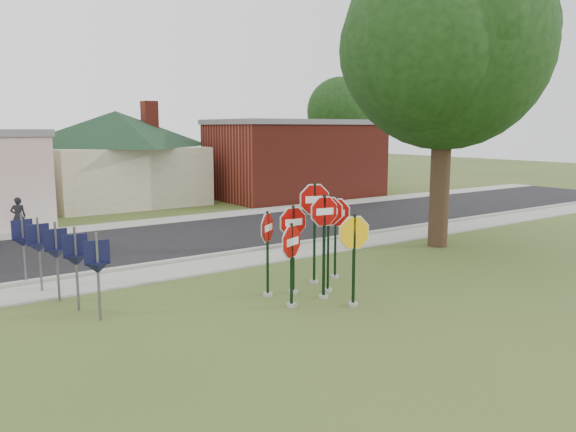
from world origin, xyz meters
TOP-DOWN VIEW (x-y plane):
  - ground at (0.00, 0.00)m, footprint 120.00×120.00m
  - sidewalk_near at (0.00, 5.50)m, footprint 60.00×1.60m
  - road at (0.00, 10.00)m, footprint 60.00×7.00m
  - sidewalk_far at (0.00, 14.30)m, footprint 60.00×1.60m
  - curb at (0.00, 6.50)m, footprint 60.00×0.20m
  - stop_sign_center at (0.11, 0.91)m, footprint 1.04×0.24m
  - stop_sign_yellow at (0.32, 0.03)m, footprint 1.11×0.27m
  - stop_sign_left at (-0.95, 0.82)m, footprint 1.02×0.46m
  - stop_sign_right at (0.56, 1.30)m, footprint 0.74×0.74m
  - stop_sign_back_right at (0.77, 2.15)m, footprint 1.13×0.37m
  - stop_sign_back_left at (-0.26, 1.72)m, footprint 1.07×0.24m
  - stop_sign_far_right at (1.60, 2.24)m, footprint 0.70×0.91m
  - stop_sign_far_left at (-0.94, 1.88)m, footprint 0.86×0.60m
  - route_sign_row at (-5.40, 4.50)m, footprint 1.43×4.63m
  - building_house at (2.00, 22.00)m, footprint 11.60×11.60m
  - building_brick at (12.00, 18.50)m, footprint 10.20×6.20m
  - oak_tree at (7.50, 3.50)m, footprint 10.84×10.24m
  - bg_tree_right at (22.00, 26.00)m, footprint 5.60×5.60m
  - pedestrian at (-4.64, 14.12)m, footprint 0.60×0.44m

SIDE VIEW (x-z plane):
  - ground at x=0.00m, z-range 0.00..0.00m
  - road at x=0.00m, z-range 0.00..0.04m
  - sidewalk_near at x=0.00m, z-range 0.00..0.06m
  - sidewalk_far at x=0.00m, z-range 0.00..0.06m
  - curb at x=0.00m, z-range 0.00..0.14m
  - pedestrian at x=-4.64m, z-range 0.06..1.58m
  - route_sign_row at x=-5.40m, z-range 0.22..2.22m
  - stop_sign_left at x=-0.95m, z-range 0.21..2.37m
  - stop_sign_far_left at x=-0.94m, z-range 0.24..2.54m
  - stop_sign_yellow at x=0.32m, z-range 0.26..2.61m
  - stop_sign_back_left at x=-0.26m, z-range 0.28..2.69m
  - stop_sign_far_right at x=1.60m, z-range 0.30..2.76m
  - stop_sign_right at x=0.56m, z-range 0.32..2.97m
  - stop_sign_center at x=0.11m, z-range 0.34..3.09m
  - stop_sign_back_right at x=0.77m, z-range 0.41..3.34m
  - building_brick at x=12.00m, z-range 0.03..4.78m
  - building_house at x=2.00m, z-range 0.55..6.75m
  - bg_tree_right at x=22.00m, z-range 1.38..9.78m
  - oak_tree at x=7.50m, z-range 1.73..12.44m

